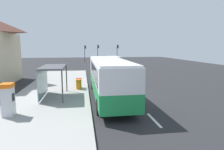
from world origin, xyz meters
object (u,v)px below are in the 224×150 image
(bus, at_px, (109,76))
(white_van, at_px, (114,61))
(sedan_near, at_px, (107,60))
(traffic_light_near_side, at_px, (117,51))
(traffic_light_far_side, at_px, (85,51))
(ticket_machine, at_px, (8,99))
(recycling_bin_orange, at_px, (79,84))
(bus_shelter, at_px, (49,74))
(traffic_light_median, at_px, (98,51))
(recycling_bin_red, at_px, (79,83))
(sedan_far, at_px, (104,59))

(bus, height_order, white_van, bus)
(sedan_near, distance_m, traffic_light_near_side, 5.32)
(traffic_light_far_side, bearing_deg, ticket_machine, -97.03)
(recycling_bin_orange, bearing_deg, bus_shelter, -129.89)
(white_van, relative_size, sedan_near, 1.17)
(sedan_near, xyz_separation_m, traffic_light_far_side, (-5.40, 4.37, 2.23))
(sedan_near, height_order, recycling_bin_orange, sedan_near)
(traffic_light_near_side, height_order, traffic_light_median, traffic_light_near_side)
(traffic_light_median, bearing_deg, recycling_bin_orange, -97.50)
(traffic_light_far_side, relative_size, bus_shelter, 1.13)
(bus, relative_size, white_van, 2.09)
(white_van, bearing_deg, traffic_light_near_side, 77.25)
(bus_shelter, bearing_deg, recycling_bin_orange, 50.11)
(traffic_light_far_side, distance_m, bus_shelter, 37.00)
(white_van, xyz_separation_m, recycling_bin_red, (-6.40, -18.08, -0.69))
(recycling_bin_orange, height_order, bus_shelter, bus_shelter)
(traffic_light_far_side, distance_m, traffic_light_median, 3.59)
(white_van, xyz_separation_m, traffic_light_median, (-1.80, 16.21, 1.76))
(ticket_machine, height_order, traffic_light_far_side, traffic_light_far_side)
(sedan_near, distance_m, traffic_light_far_side, 7.29)
(traffic_light_near_side, distance_m, traffic_light_far_side, 8.64)
(bus, height_order, traffic_light_median, traffic_light_median)
(traffic_light_median, bearing_deg, white_van, -83.68)
(sedan_near, bearing_deg, recycling_bin_red, -102.59)
(sedan_far, bearing_deg, traffic_light_median, -136.20)
(sedan_far, bearing_deg, recycling_bin_orange, -100.02)
(traffic_light_far_side, xyz_separation_m, traffic_light_median, (3.50, 0.80, 0.08))
(white_van, distance_m, traffic_light_near_side, 15.08)
(white_van, relative_size, recycling_bin_orange, 5.54)
(ticket_machine, bearing_deg, traffic_light_near_side, 71.22)
(sedan_far, bearing_deg, bus, -95.74)
(bus, distance_m, bus_shelter, 4.73)
(sedan_far, relative_size, bus_shelter, 1.10)
(sedan_near, bearing_deg, traffic_light_median, 110.18)
(ticket_machine, bearing_deg, sedan_far, 76.52)
(white_van, xyz_separation_m, traffic_light_near_side, (3.30, 14.61, 1.77))
(traffic_light_near_side, xyz_separation_m, traffic_light_median, (-5.10, 1.60, -0.00))
(recycling_bin_orange, distance_m, recycling_bin_red, 0.70)
(white_van, relative_size, traffic_light_near_side, 1.13)
(white_van, relative_size, traffic_light_far_side, 1.17)
(sedan_near, height_order, traffic_light_median, traffic_light_median)
(sedan_far, relative_size, recycling_bin_red, 4.63)
(sedan_far, bearing_deg, ticket_machine, -103.48)
(bus, distance_m, recycling_bin_orange, 4.16)
(traffic_light_far_side, bearing_deg, recycling_bin_orange, -91.85)
(bus, distance_m, traffic_light_median, 38.18)
(recycling_bin_orange, height_order, recycling_bin_red, same)
(recycling_bin_red, bearing_deg, traffic_light_near_side, 73.47)
(recycling_bin_orange, bearing_deg, white_van, 71.18)
(sedan_far, xyz_separation_m, traffic_light_far_side, (-5.39, -2.62, 2.23))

